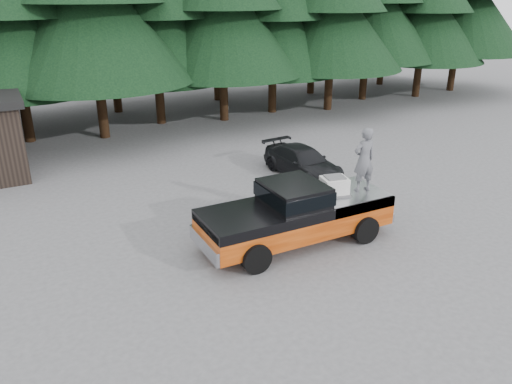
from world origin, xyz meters
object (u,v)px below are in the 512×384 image
pickup_truck (296,222)px  air_compressor (334,186)px  man_on_bed (364,160)px  parked_car (303,162)px

pickup_truck → air_compressor: size_ratio=7.94×
man_on_bed → parked_car: 5.37m
pickup_truck → parked_car: bearing=55.1°
pickup_truck → air_compressor: (1.30, -0.05, 0.92)m
man_on_bed → parked_car: (1.07, 4.97, -1.74)m
parked_car → man_on_bed: bearing=-107.4°
man_on_bed → parked_car: size_ratio=0.49×
parked_car → air_compressor: bearing=-118.0°
parked_car → pickup_truck: bearing=-130.1°
pickup_truck → parked_car: size_ratio=1.48×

